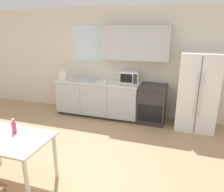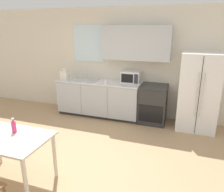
{
  "view_description": "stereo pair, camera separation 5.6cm",
  "coord_description": "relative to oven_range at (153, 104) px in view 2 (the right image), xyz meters",
  "views": [
    {
      "loc": [
        1.49,
        -2.95,
        2.24
      ],
      "look_at": [
        0.33,
        0.59,
        1.05
      ],
      "focal_mm": 35.0,
      "sensor_mm": 36.0,
      "label": 1
    },
    {
      "loc": [
        1.55,
        -2.93,
        2.24
      ],
      "look_at": [
        0.33,
        0.59,
        1.05
      ],
      "focal_mm": 35.0,
      "sensor_mm": 36.0,
      "label": 2
    }
  ],
  "objects": [
    {
      "name": "refrigerator",
      "position": [
        0.98,
        -0.03,
        0.4
      ],
      "size": [
        0.83,
        0.72,
        1.72
      ],
      "color": "white",
      "rests_on": "ground_plane"
    },
    {
      "name": "kitchen_sink",
      "position": [
        -1.79,
        -0.01,
        0.47
      ],
      "size": [
        0.71,
        0.45,
        0.21
      ],
      "color": "#B7BABC",
      "rests_on": "kitchen_counter"
    },
    {
      "name": "coffee_mug",
      "position": [
        -1.13,
        -0.19,
        0.5
      ],
      "size": [
        0.11,
        0.08,
        0.08
      ],
      "color": "white",
      "rests_on": "kitchen_counter"
    },
    {
      "name": "microwave",
      "position": [
        -0.58,
        0.1,
        0.6
      ],
      "size": [
        0.45,
        0.36,
        0.29
      ],
      "color": "silver",
      "rests_on": "kitchen_counter"
    },
    {
      "name": "grocery_bag_0",
      "position": [
        -2.3,
        -0.13,
        0.59
      ],
      "size": [
        0.2,
        0.17,
        0.3
      ],
      "rotation": [
        0.0,
        0.0,
        0.02
      ],
      "color": "silver",
      "rests_on": "kitchen_counter"
    },
    {
      "name": "oven_range",
      "position": [
        0.0,
        0.0,
        0.0
      ],
      "size": [
        0.63,
        0.64,
        0.92
      ],
      "color": "#2D2D2D",
      "rests_on": "ground_plane"
    },
    {
      "name": "drink_bottle",
      "position": [
        -1.61,
        -2.73,
        0.39
      ],
      "size": [
        0.07,
        0.07,
        0.23
      ],
      "color": "#DB386B",
      "rests_on": "dining_table"
    },
    {
      "name": "kitchen_counter",
      "position": [
        -1.39,
        -0.01,
        0.0
      ],
      "size": [
        2.16,
        0.67,
        0.92
      ],
      "color": "#333333",
      "rests_on": "ground_plane"
    },
    {
      "name": "wall_back",
      "position": [
        -0.82,
        0.31,
        0.99
      ],
      "size": [
        12.0,
        0.38,
        2.7
      ],
      "color": "beige",
      "rests_on": "ground_plane"
    },
    {
      "name": "dining_table",
      "position": [
        -1.64,
        -2.87,
        0.19
      ],
      "size": [
        1.23,
        0.76,
        0.76
      ],
      "color": "beige",
      "rests_on": "ground_plane"
    },
    {
      "name": "ground_plane",
      "position": [
        -0.87,
        -2.06,
        -0.46
      ],
      "size": [
        12.0,
        12.0,
        0.0
      ],
      "primitive_type": "plane",
      "color": "tan"
    }
  ]
}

